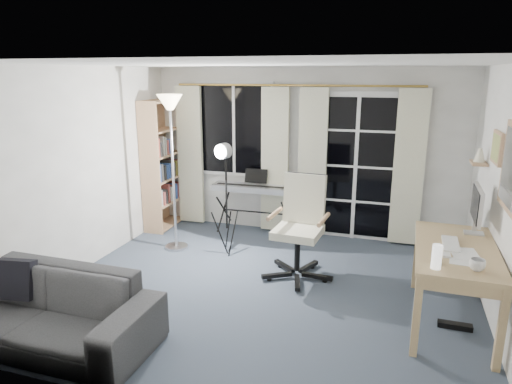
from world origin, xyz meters
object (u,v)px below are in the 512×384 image
(sofa, at_px, (35,297))
(keyboard_piano, at_px, (254,189))
(office_chair, at_px, (301,217))
(monitor, at_px, (477,206))
(torchiere_lamp, at_px, (171,126))
(studio_light, at_px, (224,164))
(mug, at_px, (477,263))
(bookshelf, at_px, (162,167))
(desk, at_px, (456,257))

(sofa, bearing_deg, keyboard_piano, 73.78)
(office_chair, height_order, monitor, monitor)
(office_chair, bearing_deg, torchiere_lamp, 175.48)
(torchiere_lamp, relative_size, sofa, 0.96)
(studio_light, relative_size, sofa, 0.70)
(office_chair, xyz_separation_m, monitor, (1.79, -0.22, 0.35))
(studio_light, distance_m, office_chair, 1.22)
(monitor, height_order, mug, monitor)
(bookshelf, bearing_deg, office_chair, -25.61)
(torchiere_lamp, xyz_separation_m, desk, (3.37, -0.94, -0.99))
(monitor, bearing_deg, desk, -112.19)
(torchiere_lamp, relative_size, studio_light, 1.37)
(studio_light, distance_m, mug, 3.16)
(monitor, bearing_deg, sofa, -151.85)
(studio_light, bearing_deg, sofa, -92.32)
(office_chair, bearing_deg, desk, -18.58)
(studio_light, xyz_separation_m, mug, (2.77, -1.47, -0.38))
(desk, bearing_deg, studio_light, 161.38)
(bookshelf, height_order, sofa, bookshelf)
(bookshelf, height_order, monitor, bookshelf)
(desk, xyz_separation_m, mug, (0.10, -0.50, 0.16))
(torchiere_lamp, bearing_deg, studio_light, 2.14)
(sofa, bearing_deg, office_chair, 47.95)
(torchiere_lamp, xyz_separation_m, monitor, (3.57, -0.49, -0.60))
(torchiere_lamp, bearing_deg, desk, -15.65)
(mug, distance_m, sofa, 3.75)
(office_chair, bearing_deg, studio_light, 168.60)
(bookshelf, xyz_separation_m, studio_light, (1.34, -0.81, 0.28))
(keyboard_piano, xyz_separation_m, sofa, (-0.98, -3.25, -0.26))
(desk, bearing_deg, torchiere_lamp, 165.73)
(studio_light, xyz_separation_m, desk, (2.67, -0.97, -0.53))
(monitor, distance_m, sofa, 4.20)
(keyboard_piano, xyz_separation_m, desk, (2.54, -1.82, -0.01))
(mug, xyz_separation_m, sofa, (-3.61, -0.92, -0.40))
(mug, bearing_deg, torchiere_lamp, 157.40)
(monitor, bearing_deg, office_chair, 174.37)
(bookshelf, xyz_separation_m, sofa, (0.49, -3.20, -0.50))
(keyboard_piano, bearing_deg, desk, -37.03)
(bookshelf, bearing_deg, keyboard_piano, 0.85)
(keyboard_piano, distance_m, sofa, 3.40)
(bookshelf, xyz_separation_m, desk, (4.00, -1.78, -0.25))
(sofa, bearing_deg, mug, 14.83)
(bookshelf, bearing_deg, studio_light, -32.06)
(keyboard_piano, relative_size, office_chair, 1.05)
(bookshelf, xyz_separation_m, mug, (4.10, -2.28, -0.10))
(bookshelf, bearing_deg, mug, -29.96)
(studio_light, bearing_deg, keyboard_piano, 98.67)
(torchiere_lamp, xyz_separation_m, studio_light, (0.70, 0.03, -0.45))
(monitor, distance_m, mug, 0.98)
(keyboard_piano, bearing_deg, monitor, -28.01)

